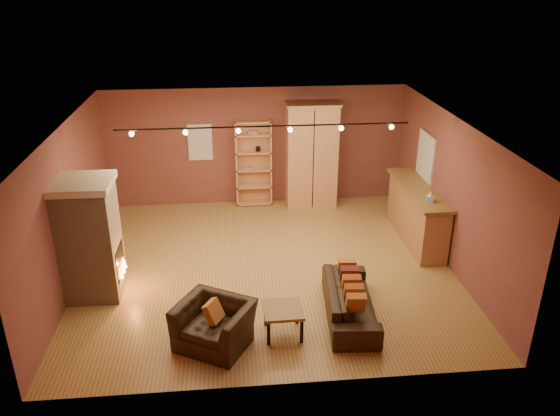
{
  "coord_description": "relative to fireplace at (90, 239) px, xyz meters",
  "views": [
    {
      "loc": [
        -0.63,
        -9.14,
        5.27
      ],
      "look_at": [
        0.28,
        0.2,
        1.14
      ],
      "focal_mm": 35.0,
      "sensor_mm": 36.0,
      "label": 1
    }
  ],
  "objects": [
    {
      "name": "tissue_box",
      "position": [
        6.19,
        0.73,
        0.21
      ],
      "size": [
        0.15,
        0.15,
        0.22
      ],
      "rotation": [
        0.0,
        0.0,
        -0.3
      ],
      "color": "#86B3D6",
      "rests_on": "bar_counter"
    },
    {
      "name": "ceiling",
      "position": [
        3.04,
        0.6,
        1.74
      ],
      "size": [
        7.0,
        7.0,
        0.0
      ],
      "primitive_type": "plane",
      "rotation": [
        3.14,
        0.0,
        0.0
      ],
      "color": "brown",
      "rests_on": "back_wall"
    },
    {
      "name": "right_wall",
      "position": [
        6.54,
        0.6,
        0.34
      ],
      "size": [
        0.02,
        6.5,
        2.8
      ],
      "primitive_type": "cube",
      "color": "brown",
      "rests_on": "floor"
    },
    {
      "name": "track_rail",
      "position": [
        3.04,
        0.8,
        1.63
      ],
      "size": [
        5.2,
        0.09,
        0.13
      ],
      "color": "black",
      "rests_on": "ceiling"
    },
    {
      "name": "coffee_table",
      "position": [
        3.15,
        -1.51,
        -0.67
      ],
      "size": [
        0.62,
        0.62,
        0.46
      ],
      "rotation": [
        0.0,
        0.0,
        0.02
      ],
      "color": "olive",
      "rests_on": "floor"
    },
    {
      "name": "back_wall",
      "position": [
        3.04,
        3.85,
        0.34
      ],
      "size": [
        7.0,
        0.02,
        2.8
      ],
      "primitive_type": "cube",
      "color": "brown",
      "rests_on": "floor"
    },
    {
      "name": "fireplace",
      "position": [
        0.0,
        0.0,
        0.0
      ],
      "size": [
        1.01,
        0.98,
        2.12
      ],
      "color": "tan",
      "rests_on": "floor"
    },
    {
      "name": "armoire",
      "position": [
        4.33,
        3.53,
        0.19
      ],
      "size": [
        1.23,
        0.7,
        2.5
      ],
      "color": "tan",
      "rests_on": "floor"
    },
    {
      "name": "bookcase",
      "position": [
        2.97,
        3.74,
        -0.0
      ],
      "size": [
        0.85,
        0.33,
        2.08
      ],
      "color": "tan",
      "rests_on": "floor"
    },
    {
      "name": "bar_counter",
      "position": [
        6.24,
        1.45,
        -0.46
      ],
      "size": [
        0.65,
        2.46,
        1.18
      ],
      "color": "#AE7950",
      "rests_on": "floor"
    },
    {
      "name": "armchair",
      "position": [
        2.08,
        -1.66,
        -0.59
      ],
      "size": [
        1.27,
        1.12,
        0.93
      ],
      "rotation": [
        0.0,
        0.0,
        -0.51
      ],
      "color": "black",
      "rests_on": "floor"
    },
    {
      "name": "floor",
      "position": [
        3.04,
        0.6,
        -1.06
      ],
      "size": [
        7.0,
        7.0,
        0.0
      ],
      "primitive_type": "plane",
      "color": "olive",
      "rests_on": "ground"
    },
    {
      "name": "left_wall",
      "position": [
        -0.46,
        0.6,
        0.34
      ],
      "size": [
        0.02,
        6.5,
        2.8
      ],
      "primitive_type": "cube",
      "color": "brown",
      "rests_on": "floor"
    },
    {
      "name": "loveseat",
      "position": [
        4.28,
        -1.14,
        -0.66
      ],
      "size": [
        0.73,
        1.98,
        0.79
      ],
      "rotation": [
        0.0,
        0.0,
        1.48
      ],
      "color": "black",
      "rests_on": "floor"
    },
    {
      "name": "right_window",
      "position": [
        6.51,
        2.0,
        0.59
      ],
      "size": [
        0.05,
        0.9,
        1.0
      ],
      "primitive_type": "cube",
      "color": "silver",
      "rests_on": "right_wall"
    },
    {
      "name": "back_window",
      "position": [
        1.74,
        3.83,
        0.49
      ],
      "size": [
        0.56,
        0.04,
        0.86
      ],
      "primitive_type": "cube",
      "color": "silver",
      "rests_on": "back_wall"
    }
  ]
}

